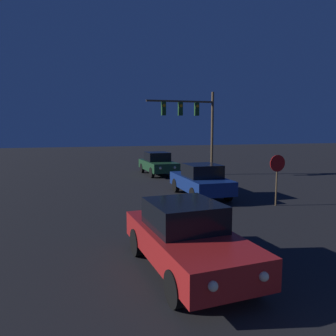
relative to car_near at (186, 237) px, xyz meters
name	(u,v)px	position (x,y,z in m)	size (l,w,h in m)	color
car_near	(186,237)	(0.00, 0.00, 0.00)	(2.15, 4.48, 1.60)	#B21E1E
car_mid	(201,180)	(3.45, 7.71, 0.00)	(1.88, 4.39, 1.60)	navy
car_far	(158,163)	(3.35, 15.67, 0.00)	(2.01, 4.44, 1.60)	#1E4728
traffic_signal_mast	(193,118)	(5.64, 14.62, 3.22)	(4.86, 0.30, 5.83)	brown
stop_sign	(277,170)	(5.85, 5.02, 0.73)	(0.72, 0.07, 2.19)	brown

